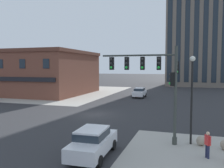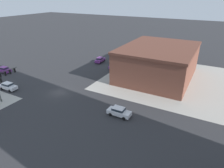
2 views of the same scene
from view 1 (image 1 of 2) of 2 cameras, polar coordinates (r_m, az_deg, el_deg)
ground_plane at (r=26.32m, az=-4.32°, el=-7.30°), size 320.00×320.00×0.00m
sidewalk_far_corner at (r=53.26m, az=-16.30°, el=-1.69°), size 32.00×32.00×0.02m
traffic_signal_main at (r=16.38m, az=10.72°, el=1.53°), size 5.24×2.09×6.57m
bollard_sphere_curb_a at (r=17.15m, az=20.69°, el=-12.67°), size 0.63×0.63×0.63m
pedestrian_with_bag at (r=14.86m, az=22.05°, el=-13.08°), size 0.35×0.49×1.54m
street_lamp_corner_near at (r=16.59m, az=18.68°, el=-1.38°), size 0.36×0.36×5.92m
car_main_northbound_near at (r=14.08m, az=-4.65°, el=-13.56°), size 2.01×4.46×1.68m
car_main_northbound_far at (r=40.98m, az=6.66°, el=-1.94°), size 1.91×4.41×1.68m
storefront_block_near_corner at (r=50.24m, az=-18.57°, el=2.65°), size 22.44×17.63×8.25m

